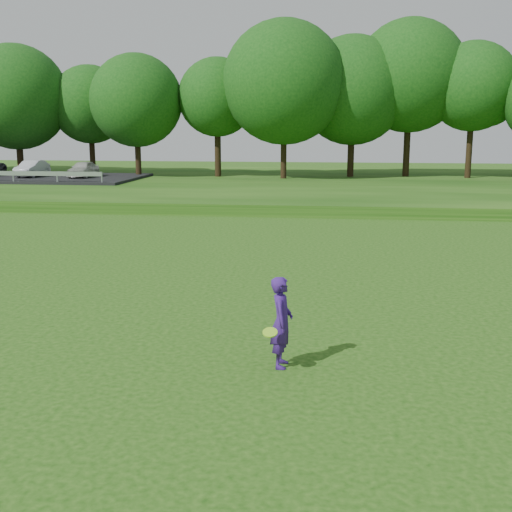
# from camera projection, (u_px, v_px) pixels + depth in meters

# --- Properties ---
(ground) EXTENTS (140.00, 140.00, 0.00)m
(ground) POSITION_uv_depth(u_px,v_px,m) (202.00, 342.00, 13.49)
(ground) COLOR #17420C
(ground) RESTS_ON ground
(berm) EXTENTS (130.00, 30.00, 0.60)m
(berm) POSITION_uv_depth(u_px,v_px,m) (300.00, 185.00, 46.48)
(berm) COLOR #17420C
(berm) RESTS_ON ground
(walking_path) EXTENTS (130.00, 1.60, 0.04)m
(walking_path) POSITION_uv_depth(u_px,v_px,m) (284.00, 214.00, 32.92)
(walking_path) COLOR gray
(walking_path) RESTS_ON ground
(treeline) EXTENTS (104.00, 7.00, 15.00)m
(treeline) POSITION_uv_depth(u_px,v_px,m) (305.00, 78.00, 48.82)
(treeline) COLOR #0F420F
(treeline) RESTS_ON berm
(woman) EXTENTS (0.51, 0.96, 1.74)m
(woman) POSITION_uv_depth(u_px,v_px,m) (282.00, 322.00, 11.97)
(woman) COLOR #3A1974
(woman) RESTS_ON ground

